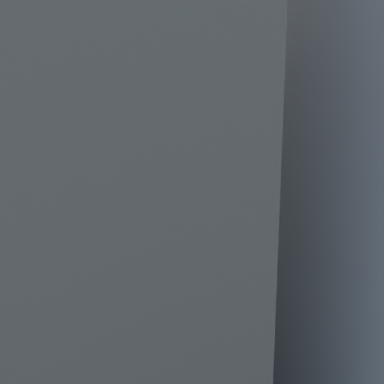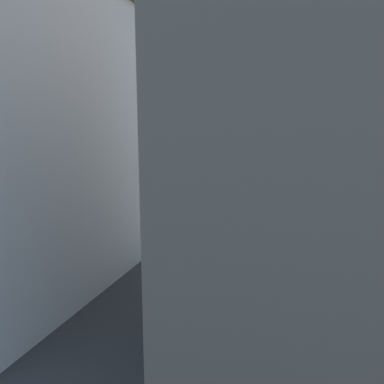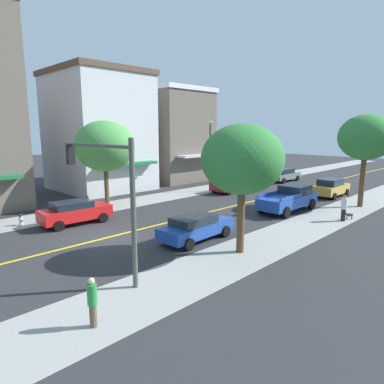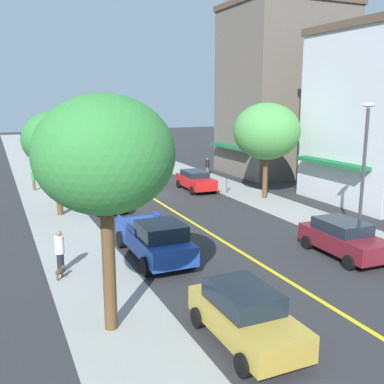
% 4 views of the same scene
% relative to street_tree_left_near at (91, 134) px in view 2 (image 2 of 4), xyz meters
% --- Properties ---
extents(ground_plane, '(140.00, 140.00, 0.00)m').
position_rel_street_tree_left_near_xyz_m(ground_plane, '(-7.27, -18.40, -5.42)').
color(ground_plane, '#2D2D30').
extents(sidewalk_left, '(3.47, 126.00, 0.01)m').
position_rel_street_tree_left_near_xyz_m(sidewalk_left, '(-14.20, -18.40, -5.42)').
color(sidewalk_left, '#9E9E99').
rests_on(sidewalk_left, ground).
extents(sidewalk_right, '(3.47, 126.00, 0.01)m').
position_rel_street_tree_left_near_xyz_m(sidewalk_right, '(-0.34, -18.40, -5.42)').
color(sidewalk_right, '#9E9E99').
rests_on(sidewalk_right, ground).
extents(road_centerline_stripe, '(0.20, 126.00, 0.00)m').
position_rel_street_tree_left_near_xyz_m(road_centerline_stripe, '(-7.27, -18.40, -5.42)').
color(road_centerline_stripe, yellow).
rests_on(road_centerline_stripe, ground).
extents(brick_apartment_block, '(11.25, 8.74, 15.39)m').
position_rel_street_tree_left_near_xyz_m(brick_apartment_block, '(-22.24, -22.80, 2.28)').
color(brick_apartment_block, '#665B51').
rests_on(brick_apartment_block, ground).
extents(street_tree_left_near, '(4.12, 4.12, 7.21)m').
position_rel_street_tree_left_near_xyz_m(street_tree_left_near, '(0.00, 0.00, 0.00)').
color(street_tree_left_near, brown).
rests_on(street_tree_left_near, ground).
extents(street_tree_right_corner, '(4.67, 4.67, 6.74)m').
position_rel_street_tree_left_near_xyz_m(street_tree_right_corner, '(-14.69, -13.94, -0.68)').
color(street_tree_right_corner, brown).
rests_on(street_tree_right_corner, ground).
extents(street_tree_left_far, '(3.98, 3.98, 6.33)m').
position_rel_street_tree_left_near_xyz_m(street_tree_left_far, '(-0.55, -15.01, -0.81)').
color(street_tree_left_far, brown).
rests_on(street_tree_left_far, ground).
extents(fire_hydrant, '(0.44, 0.24, 0.77)m').
position_rel_street_tree_left_near_xyz_m(fire_hydrant, '(-13.36, -21.02, -5.04)').
color(fire_hydrant, silver).
rests_on(fire_hydrant, ground).
extents(parking_meter, '(0.12, 0.18, 1.36)m').
position_rel_street_tree_left_near_xyz_m(parking_meter, '(-13.00, -16.57, -4.53)').
color(parking_meter, '#4C4C51').
rests_on(parking_meter, ground).
extents(traffic_light_mast, '(5.34, 0.32, 5.74)m').
position_rel_street_tree_left_near_xyz_m(traffic_light_mast, '(-2.81, -20.98, -1.49)').
color(traffic_light_mast, '#474C47').
rests_on(traffic_light_mast, ground).
extents(street_lamp, '(0.70, 0.36, 6.86)m').
position_rel_street_tree_left_near_xyz_m(street_lamp, '(-13.18, -3.23, -1.22)').
color(street_lamp, '#38383D').
rests_on(street_lamp, ground).
extents(red_sedan_left_curb, '(2.14, 4.51, 1.51)m').
position_rel_street_tree_left_near_xyz_m(red_sedan_left_curb, '(-11.25, -18.39, -4.62)').
color(red_sedan_left_curb, red).
rests_on(red_sedan_left_curb, ground).
extents(blue_sedan_right_curb, '(2.07, 4.66, 1.40)m').
position_rel_street_tree_left_near_xyz_m(blue_sedan_right_curb, '(-3.41, -15.23, -4.67)').
color(blue_sedan_right_curb, '#1E429E').
rests_on(blue_sedan_right_curb, ground).
extents(maroon_sedan_left_curb, '(2.24, 4.45, 1.61)m').
position_rel_street_tree_left_near_xyz_m(maroon_sedan_left_curb, '(-11.28, -2.21, -4.58)').
color(maroon_sedan_left_curb, maroon).
rests_on(maroon_sedan_left_curb, ground).
extents(gold_sedan_right_curb, '(2.04, 4.25, 1.66)m').
position_rel_street_tree_left_near_xyz_m(gold_sedan_right_curb, '(-3.41, 2.39, -4.57)').
color(gold_sedan_right_curb, '#B29338').
rests_on(gold_sedan_right_curb, ground).
extents(blue_pickup_truck, '(2.27, 5.64, 1.86)m').
position_rel_street_tree_left_near_xyz_m(blue_pickup_truck, '(-3.31, -5.31, -4.49)').
color(blue_pickup_truck, '#1E429E').
rests_on(blue_pickup_truck, ground).
extents(pedestrian_green_shirt, '(0.30, 0.30, 1.61)m').
position_rel_street_tree_left_near_xyz_m(pedestrian_green_shirt, '(0.23, -23.50, -4.56)').
color(pedestrian_green_shirt, brown).
rests_on(pedestrian_green_shirt, ground).
extents(pedestrian_white_shirt, '(0.38, 0.38, 1.78)m').
position_rel_street_tree_left_near_xyz_m(pedestrian_white_shirt, '(0.77, -5.39, -4.49)').
color(pedestrian_white_shirt, black).
rests_on(pedestrian_white_shirt, ground).
extents(pedestrian_black_shirt, '(0.39, 0.39, 1.58)m').
position_rel_street_tree_left_near_xyz_m(pedestrian_black_shirt, '(-15.19, -24.39, -4.61)').
color(pedestrian_black_shirt, brown).
rests_on(pedestrian_black_shirt, ground).
extents(small_dog, '(0.50, 0.59, 0.47)m').
position_rel_street_tree_left_near_xyz_m(small_dog, '(0.89, -4.68, -5.11)').
color(small_dog, '#4C3828').
rests_on(small_dog, ground).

